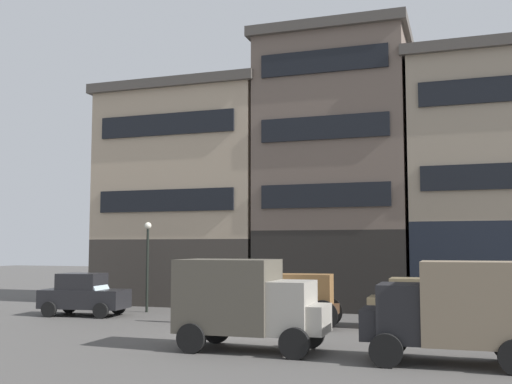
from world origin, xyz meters
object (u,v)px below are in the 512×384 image
cargo_wagon (300,297)px  draft_horse (225,291)px  delivery_truck_near (455,308)px  delivery_truck_far (247,301)px  sedan_light (419,303)px  fire_hydrant_curbside (222,304)px  sedan_dark (84,294)px  streetlamp_curbside (148,254)px

cargo_wagon → draft_horse: 2.95m
delivery_truck_near → delivery_truck_far: (-5.77, 0.32, 0.00)m
sedan_light → draft_horse: bearing=-169.6°
fire_hydrant_curbside → sedan_dark: bearing=-153.8°
fire_hydrant_curbside → sedan_light: bearing=-14.6°
delivery_truck_near → sedan_light: 6.97m
draft_horse → sedan_dark: (-6.97, 0.94, -0.36)m
sedan_light → cargo_wagon: bearing=-162.6°
delivery_truck_near → streetlamp_curbside: size_ratio=1.06×
draft_horse → fire_hydrant_curbside: 4.01m
draft_horse → streetlamp_curbside: (-5.07, 3.09, 1.40)m
draft_horse → delivery_truck_far: bearing=-62.5°
draft_horse → fire_hydrant_curbside: (-1.58, 3.59, -0.84)m
streetlamp_curbside → sedan_dark: bearing=-131.4°
delivery_truck_far → streetlamp_curbside: streetlamp_curbside is taller
cargo_wagon → fire_hydrant_curbside: size_ratio=3.61×
draft_horse → sedan_dark: bearing=172.3°
draft_horse → sedan_light: size_ratio=0.63×
delivery_truck_far → fire_hydrant_curbside: bearing=116.0°
draft_horse → delivery_truck_far: 5.86m
sedan_light → streetlamp_curbside: 12.47m
delivery_truck_far → streetlamp_curbside: 11.43m
sedan_dark → delivery_truck_far: bearing=-32.3°
cargo_wagon → delivery_truck_far: size_ratio=0.69×
delivery_truck_far → sedan_light: size_ratio=1.17×
draft_horse → sedan_light: 7.27m
fire_hydrant_curbside → cargo_wagon: bearing=-38.4°
streetlamp_curbside → fire_hydrant_curbside: size_ratio=4.96×
delivery_truck_far → sedan_dark: size_ratio=1.13×
cargo_wagon → sedan_dark: size_ratio=0.78×
sedan_dark → cargo_wagon: bearing=-5.4°
delivery_truck_far → fire_hydrant_curbside: (-4.28, 8.78, -1.00)m
draft_horse → streetlamp_curbside: streetlamp_curbside is taller
cargo_wagon → fire_hydrant_curbside: bearing=141.6°
delivery_truck_near → delivery_truck_far: bearing=176.8°
cargo_wagon → draft_horse: draft_horse is taller
draft_horse → sedan_light: bearing=10.4°
streetlamp_curbside → fire_hydrant_curbside: 4.18m
delivery_truck_near → streetlamp_curbside: 16.09m
sedan_dark → streetlamp_curbside: bearing=48.6°
cargo_wagon → streetlamp_curbside: size_ratio=0.73×
draft_horse → sedan_dark: 7.04m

